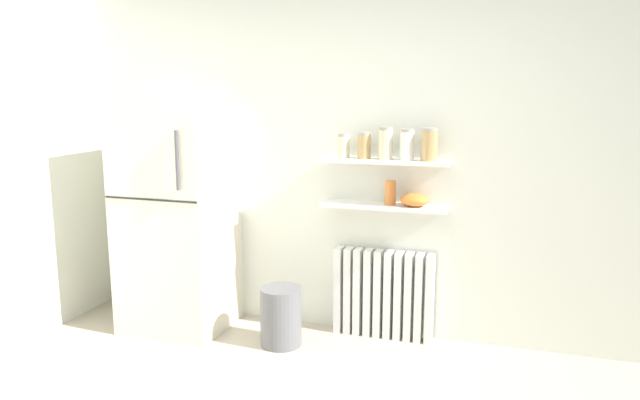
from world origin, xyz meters
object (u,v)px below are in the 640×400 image
storage_jar_2 (385,143)px  shelf_bowl (415,200)px  vase (390,193)px  trash_bin (281,316)px  radiator (383,294)px  storage_jar_4 (429,145)px  storage_jar_0 (343,146)px  storage_jar_3 (407,145)px  refrigerator (178,217)px  storage_jar_1 (364,146)px

storage_jar_2 → shelf_bowl: 0.44m
vase → trash_bin: (-0.69, -0.33, -0.87)m
radiator → shelf_bowl: bearing=-8.1°
shelf_bowl → storage_jar_4: bearing=0.0°
radiator → storage_jar_2: 1.09m
radiator → storage_jar_0: (-0.30, -0.03, 1.07)m
storage_jar_4 → shelf_bowl: size_ratio=1.13×
storage_jar_2 → radiator: bearing=90.0°
storage_jar_0 → shelf_bowl: bearing=0.0°
storage_jar_3 → storage_jar_2: bearing=180.0°
refrigerator → storage_jar_2: 1.63m
storage_jar_1 → vase: storage_jar_1 is taller
radiator → trash_bin: radiator is taller
storage_jar_0 → storage_jar_4: size_ratio=0.77×
storage_jar_1 → storage_jar_3: storage_jar_3 is taller
storage_jar_4 → trash_bin: storage_jar_4 is taller
storage_jar_3 → vase: (-0.11, 0.00, -0.34)m
storage_jar_1 → storage_jar_4: storage_jar_4 is taller
refrigerator → storage_jar_0: bearing=10.7°
storage_jar_3 → storage_jar_0: bearing=-180.0°
vase → shelf_bowl: vase is taller
trash_bin → storage_jar_0: bearing=43.4°
storage_jar_3 → storage_jar_4: (0.15, 0.00, 0.00)m
storage_jar_0 → vase: 0.46m
storage_jar_2 → vase: storage_jar_2 is taller
trash_bin → refrigerator: bearing=173.0°
storage_jar_1 → storage_jar_3: (0.30, 0.00, 0.01)m
storage_jar_0 → storage_jar_3: size_ratio=0.81×
radiator → storage_jar_4: bearing=-5.7°
refrigerator → shelf_bowl: (1.72, 0.23, 0.19)m
storage_jar_0 → storage_jar_4: (0.60, 0.00, 0.03)m
storage_jar_4 → storage_jar_3: bearing=180.0°
storage_jar_3 → shelf_bowl: storage_jar_3 is taller
storage_jar_4 → storage_jar_1: bearing=180.0°
storage_jar_1 → vase: size_ratio=1.08×
storage_jar_4 → shelf_bowl: bearing=180.0°
storage_jar_3 → trash_bin: bearing=-157.4°
storage_jar_3 → refrigerator: bearing=-172.2°
storage_jar_1 → storage_jar_2: storage_jar_2 is taller
radiator → storage_jar_0: storage_jar_0 is taller
storage_jar_0 → storage_jar_1: storage_jar_1 is taller
refrigerator → storage_jar_1: size_ratio=9.20×
storage_jar_2 → trash_bin: size_ratio=0.53×
storage_jar_1 → refrigerator: bearing=-170.5°
storage_jar_2 → storage_jar_3: storage_jar_2 is taller
vase → shelf_bowl: 0.17m
storage_jar_0 → vase: bearing=0.0°
refrigerator → trash_bin: 1.07m
storage_jar_3 → trash_bin: 1.48m
storage_jar_4 → trash_bin: 1.57m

